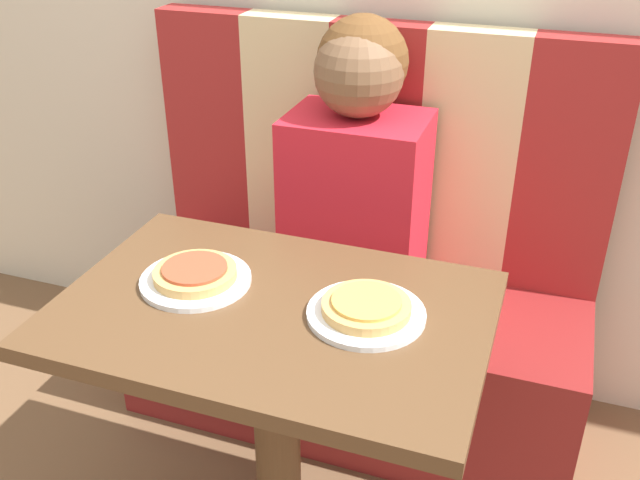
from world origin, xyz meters
TOP-DOWN VIEW (x-y plane):
  - booth_seat at (0.00, 0.56)m, footprint 1.28×0.50m
  - booth_backrest at (0.00, 0.76)m, footprint 1.28×0.10m
  - dining_table at (0.00, 0.00)m, footprint 0.84×0.57m
  - person at (0.00, 0.56)m, footprint 0.35×0.27m
  - plate_left at (-0.18, 0.03)m, footprint 0.23×0.23m
  - plate_right at (0.18, 0.03)m, footprint 0.23×0.23m
  - pizza_left at (-0.18, 0.03)m, footprint 0.17×0.17m
  - pizza_right at (0.18, 0.03)m, footprint 0.17×0.17m

SIDE VIEW (x-z plane):
  - booth_seat at x=0.00m, z-range 0.00..0.43m
  - dining_table at x=0.00m, z-range 0.24..0.96m
  - plate_left at x=-0.18m, z-range 0.72..0.74m
  - plate_right at x=0.18m, z-range 0.72..0.74m
  - pizza_left at x=-0.18m, z-range 0.73..0.76m
  - pizza_right at x=0.18m, z-range 0.73..0.76m
  - booth_backrest at x=0.00m, z-range 0.43..1.12m
  - person at x=0.00m, z-range 0.43..1.17m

